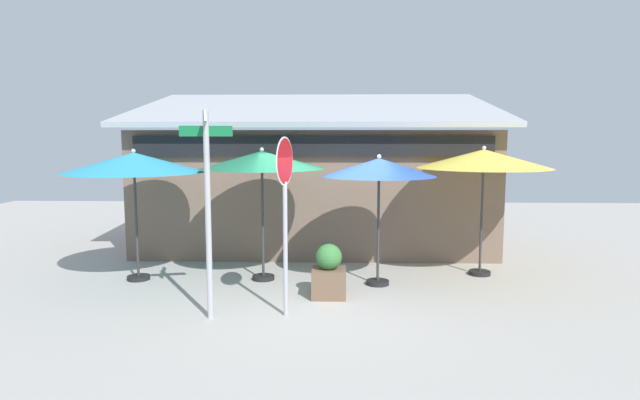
% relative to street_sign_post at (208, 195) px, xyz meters
% --- Properties ---
extents(ground_plane, '(28.00, 28.00, 0.10)m').
position_rel_street_sign_post_xyz_m(ground_plane, '(1.74, 1.02, -1.98)').
color(ground_plane, '#ADA8A0').
extents(cafe_building, '(8.98, 5.10, 4.08)m').
position_rel_street_sign_post_xyz_m(cafe_building, '(1.42, 5.99, -0.35)').
color(cafe_building, '#705B4C').
rests_on(cafe_building, ground).
extents(street_sign_post, '(0.77, 0.83, 3.22)m').
position_rel_street_sign_post_xyz_m(street_sign_post, '(0.00, 0.00, 0.00)').
color(street_sign_post, '#A8AAB2').
rests_on(street_sign_post, ground).
extents(stop_sign, '(0.19, 0.73, 2.82)m').
position_rel_street_sign_post_xyz_m(stop_sign, '(1.16, 0.17, 0.02)').
color(stop_sign, '#A8AAB2').
rests_on(stop_sign, ground).
extents(patio_umbrella_teal_left, '(2.69, 2.69, 2.58)m').
position_rel_street_sign_post_xyz_m(patio_umbrella_teal_left, '(-1.96, 2.19, 0.37)').
color(patio_umbrella_teal_left, black).
rests_on(patio_umbrella_teal_left, ground).
extents(patio_umbrella_forest_green_center, '(2.42, 2.42, 2.61)m').
position_rel_street_sign_post_xyz_m(patio_umbrella_forest_green_center, '(0.51, 2.28, 0.41)').
color(patio_umbrella_forest_green_center, black).
rests_on(patio_umbrella_forest_green_center, ground).
extents(patio_umbrella_royal_blue_right, '(2.13, 2.13, 2.49)m').
position_rel_street_sign_post_xyz_m(patio_umbrella_royal_blue_right, '(2.75, 1.99, 0.29)').
color(patio_umbrella_royal_blue_right, black).
rests_on(patio_umbrella_royal_blue_right, ground).
extents(patio_umbrella_mustard_far_right, '(2.67, 2.67, 2.63)m').
position_rel_street_sign_post_xyz_m(patio_umbrella_mustard_far_right, '(4.90, 2.79, 0.43)').
color(patio_umbrella_mustard_far_right, black).
rests_on(patio_umbrella_mustard_far_right, ground).
extents(sidewalk_planter, '(0.60, 0.60, 0.95)m').
position_rel_street_sign_post_xyz_m(sidewalk_planter, '(1.83, 1.18, -1.52)').
color(sidewalk_planter, brown).
rests_on(sidewalk_planter, ground).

